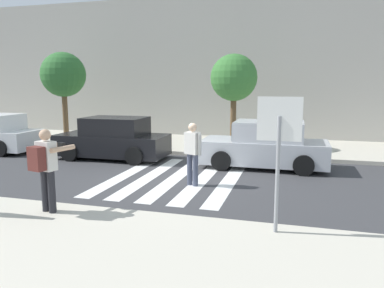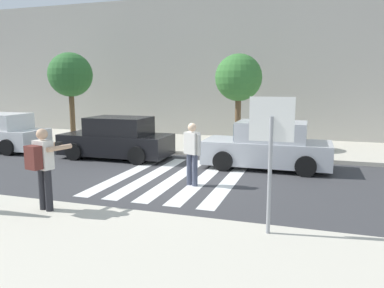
% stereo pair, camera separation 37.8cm
% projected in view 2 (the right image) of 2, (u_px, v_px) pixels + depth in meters
% --- Properties ---
extents(ground_plane, '(120.00, 120.00, 0.00)m').
position_uv_depth(ground_plane, '(175.00, 179.00, 11.00)').
color(ground_plane, '#38383A').
extents(sidewalk_near, '(60.00, 6.00, 0.14)m').
position_uv_depth(sidewalk_near, '(18.00, 281.00, 5.16)').
color(sidewalk_near, beige).
rests_on(sidewalk_near, ground).
extents(sidewalk_far, '(60.00, 4.80, 0.14)m').
position_uv_depth(sidewalk_far, '(222.00, 145.00, 16.63)').
color(sidewalk_far, beige).
rests_on(sidewalk_far, ground).
extents(building_facade_far, '(56.00, 4.00, 7.09)m').
position_uv_depth(building_facade_far, '(241.00, 69.00, 20.22)').
color(building_facade_far, '#ADA89E').
rests_on(building_facade_far, ground).
extents(crosswalk_stripe_0, '(0.44, 5.20, 0.01)m').
position_uv_depth(crosswalk_stripe_0, '(129.00, 173.00, 11.67)').
color(crosswalk_stripe_0, silver).
rests_on(crosswalk_stripe_0, ground).
extents(crosswalk_stripe_1, '(0.44, 5.20, 0.01)m').
position_uv_depth(crosswalk_stripe_1, '(152.00, 175.00, 11.43)').
color(crosswalk_stripe_1, silver).
rests_on(crosswalk_stripe_1, ground).
extents(crosswalk_stripe_2, '(0.44, 5.20, 0.01)m').
position_uv_depth(crosswalk_stripe_2, '(177.00, 177.00, 11.19)').
color(crosswalk_stripe_2, silver).
rests_on(crosswalk_stripe_2, ground).
extents(crosswalk_stripe_3, '(0.44, 5.20, 0.01)m').
position_uv_depth(crosswalk_stripe_3, '(203.00, 179.00, 10.95)').
color(crosswalk_stripe_3, silver).
rests_on(crosswalk_stripe_3, ground).
extents(crosswalk_stripe_4, '(0.44, 5.20, 0.01)m').
position_uv_depth(crosswalk_stripe_4, '(229.00, 181.00, 10.71)').
color(crosswalk_stripe_4, silver).
rests_on(crosswalk_stripe_4, ground).
extents(stop_sign, '(0.76, 0.08, 2.41)m').
position_uv_depth(stop_sign, '(271.00, 135.00, 6.39)').
color(stop_sign, gray).
rests_on(stop_sign, sidewalk_near).
extents(photographer_with_backpack, '(0.70, 0.92, 1.72)m').
position_uv_depth(photographer_with_backpack, '(43.00, 162.00, 7.69)').
color(photographer_with_backpack, '#232328').
rests_on(photographer_with_backpack, sidewalk_near).
extents(pedestrian_crossing, '(0.54, 0.37, 1.72)m').
position_uv_depth(pedestrian_crossing, '(192.00, 151.00, 10.14)').
color(pedestrian_crossing, '#474C60').
rests_on(pedestrian_crossing, ground).
extents(parked_car_black, '(4.10, 1.92, 1.55)m').
position_uv_depth(parked_car_black, '(117.00, 139.00, 13.99)').
color(parked_car_black, black).
rests_on(parked_car_black, ground).
extents(parked_car_silver, '(4.10, 1.92, 1.55)m').
position_uv_depth(parked_car_silver, '(268.00, 146.00, 12.32)').
color(parked_car_silver, '#B7BABF').
rests_on(parked_car_silver, ground).
extents(street_tree_west, '(2.01, 2.01, 4.05)m').
position_uv_depth(street_tree_west, '(70.00, 75.00, 17.12)').
color(street_tree_west, brown).
rests_on(street_tree_west, sidewalk_far).
extents(street_tree_center, '(1.90, 1.90, 3.83)m').
position_uv_depth(street_tree_center, '(239.00, 78.00, 15.08)').
color(street_tree_center, brown).
rests_on(street_tree_center, sidewalk_far).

